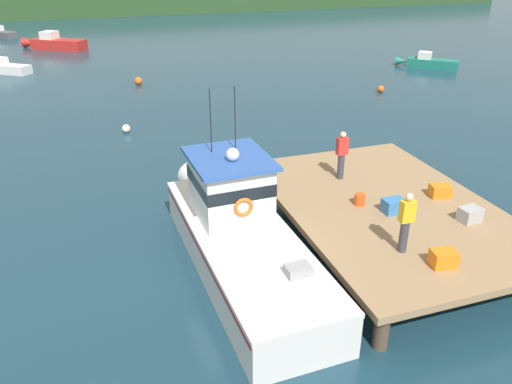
{
  "coord_description": "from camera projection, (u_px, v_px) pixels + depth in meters",
  "views": [
    {
      "loc": [
        -3.3,
        -11.62,
        8.2
      ],
      "look_at": [
        1.2,
        1.67,
        1.4
      ],
      "focal_mm": 35.79,
      "sensor_mm": 36.0,
      "label": 1
    }
  ],
  "objects": [
    {
      "name": "ground_plane",
      "position": [
        235.0,
        267.0,
        14.43
      ],
      "size": [
        200.0,
        200.0,
        0.0
      ],
      "primitive_type": "plane",
      "color": "#193847"
    },
    {
      "name": "dock",
      "position": [
        387.0,
        208.0,
        15.35
      ],
      "size": [
        6.0,
        9.0,
        1.2
      ],
      "color": "#4C3D2D",
      "rests_on": "ground"
    },
    {
      "name": "main_fishing_boat",
      "position": [
        238.0,
        231.0,
        14.24
      ],
      "size": [
        2.81,
        9.86,
        4.8
      ],
      "color": "silver",
      "rests_on": "ground"
    },
    {
      "name": "crate_single_far",
      "position": [
        444.0,
        258.0,
        12.27
      ],
      "size": [
        0.67,
        0.54,
        0.41
      ],
      "primitive_type": "cube",
      "rotation": [
        0.0,
        0.0,
        -0.18
      ],
      "color": "orange",
      "rests_on": "dock"
    },
    {
      "name": "crate_single_by_cleat",
      "position": [
        440.0,
        191.0,
        15.68
      ],
      "size": [
        0.68,
        0.56,
        0.38
      ],
      "primitive_type": "cube",
      "rotation": [
        0.0,
        0.0,
        -0.22
      ],
      "color": "orange",
      "rests_on": "dock"
    },
    {
      "name": "crate_stack_mid_dock",
      "position": [
        470.0,
        215.0,
        14.28
      ],
      "size": [
        0.65,
        0.51,
        0.41
      ],
      "primitive_type": "cube",
      "rotation": [
        0.0,
        0.0,
        0.12
      ],
      "color": "#9E9EA3",
      "rests_on": "dock"
    },
    {
      "name": "crate_stack_near_edge",
      "position": [
        393.0,
        206.0,
        14.75
      ],
      "size": [
        0.61,
        0.46,
        0.41
      ],
      "primitive_type": "cube",
      "rotation": [
        0.0,
        0.0,
        0.03
      ],
      "color": "#3370B2",
      "rests_on": "dock"
    },
    {
      "name": "bait_bucket",
      "position": [
        360.0,
        200.0,
        15.2
      ],
      "size": [
        0.32,
        0.32,
        0.34
      ],
      "primitive_type": "cylinder",
      "color": "#E04C19",
      "rests_on": "dock"
    },
    {
      "name": "deckhand_by_the_boat",
      "position": [
        406.0,
        221.0,
        12.59
      ],
      "size": [
        0.36,
        0.22,
        1.63
      ],
      "color": "#383842",
      "rests_on": "dock"
    },
    {
      "name": "deckhand_further_back",
      "position": [
        342.0,
        154.0,
        16.63
      ],
      "size": [
        0.36,
        0.22,
        1.63
      ],
      "color": "#383842",
      "rests_on": "dock"
    },
    {
      "name": "moored_boat_far_left",
      "position": [
        4.0,
        68.0,
        36.15
      ],
      "size": [
        3.85,
        3.17,
        1.06
      ],
      "color": "silver",
      "rests_on": "ground"
    },
    {
      "name": "moored_boat_outer_mooring",
      "position": [
        428.0,
        62.0,
        37.7
      ],
      "size": [
        3.85,
        3.69,
        1.13
      ],
      "color": "#196B5B",
      "rests_on": "ground"
    },
    {
      "name": "moored_boat_mid_harbor",
      "position": [
        0.0,
        33.0,
        50.17
      ],
      "size": [
        3.29,
        3.87,
        1.08
      ],
      "color": "#4C4C51",
      "rests_on": "ground"
    },
    {
      "name": "moored_boat_far_right",
      "position": [
        55.0,
        43.0,
        44.35
      ],
      "size": [
        5.55,
        4.34,
        1.51
      ],
      "color": "red",
      "rests_on": "ground"
    },
    {
      "name": "mooring_buoy_channel_marker",
      "position": [
        138.0,
        81.0,
        33.12
      ],
      "size": [
        0.5,
        0.5,
        0.5
      ],
      "primitive_type": "sphere",
      "color": "#EA5B19",
      "rests_on": "ground"
    },
    {
      "name": "mooring_buoy_spare_mooring",
      "position": [
        126.0,
        129.0,
        24.69
      ],
      "size": [
        0.4,
        0.4,
        0.4
      ],
      "primitive_type": "sphere",
      "color": "silver",
      "rests_on": "ground"
    },
    {
      "name": "mooring_buoy_outer",
      "position": [
        381.0,
        89.0,
        31.44
      ],
      "size": [
        0.42,
        0.42,
        0.42
      ],
      "primitive_type": "sphere",
      "color": "#EA5B19",
      "rests_on": "ground"
    },
    {
      "name": "far_shoreline",
      "position": [
        100.0,
        4.0,
        66.74
      ],
      "size": [
        120.0,
        8.0,
        2.4
      ],
      "primitive_type": "cube",
      "color": "#284723",
      "rests_on": "ground"
    }
  ]
}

